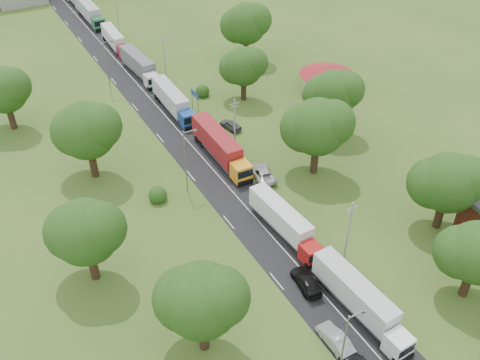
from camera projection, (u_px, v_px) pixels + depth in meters
ground at (276, 240)px, 68.40m from camera, size 260.00×260.00×0.00m
road at (207, 162)px, 82.40m from camera, size 8.00×200.00×0.04m
info_sign at (195, 97)px, 93.13m from camera, size 0.12×3.10×4.10m
pole_1 at (348, 231)px, 62.83m from camera, size 1.60×0.24×9.00m
pole_2 at (235, 124)px, 82.44m from camera, size 1.60×0.24×9.00m
pole_3 at (165, 59)px, 102.05m from camera, size 1.60×0.24×9.00m
pole_4 at (117, 14)px, 121.66m from camera, size 1.60×0.24×9.00m
lamp_0 at (345, 347)px, 48.99m from camera, size 2.03×0.22×10.00m
lamp_1 at (186, 158)px, 73.50m from camera, size 2.03×0.22×10.00m
lamp_2 at (107, 64)px, 98.01m from camera, size 2.03×0.22×10.00m
tree_2 at (477, 252)px, 57.39m from camera, size 8.00×8.00×10.10m
tree_3 at (448, 182)px, 66.36m from camera, size 8.80×8.80×11.07m
tree_4 at (317, 126)px, 75.88m from camera, size 9.60×9.60×12.05m
tree_5 at (333, 93)px, 85.35m from camera, size 8.80×8.80×11.07m
tree_6 at (243, 66)px, 94.89m from camera, size 8.00×8.00×10.10m
tree_7 at (246, 23)px, 108.17m from camera, size 9.60×9.60×12.05m
tree_10 at (201, 299)px, 51.33m from camera, size 8.80×8.80×11.07m
tree_11 at (85, 231)px, 59.11m from camera, size 8.80×8.80×11.07m
tree_12 at (86, 130)px, 75.09m from camera, size 9.60×9.60×12.05m
tree_13 at (3, 89)px, 86.35m from camera, size 8.80×8.80×11.07m
house_cream at (327, 74)px, 98.91m from camera, size 10.08×10.08×5.80m
truck_0 at (360, 299)px, 57.90m from camera, size 3.02×14.40×3.98m
truck_1 at (284, 222)px, 68.30m from camera, size 2.99×13.72×3.79m
truck_2 at (220, 146)px, 81.95m from camera, size 2.91×15.69×4.35m
truck_3 at (173, 101)px, 93.95m from camera, size 2.77×14.60×4.04m
truck_4 at (140, 65)px, 105.60m from camera, size 3.18×14.69×4.06m
truck_5 at (115, 39)px, 116.63m from camera, size 2.69×13.48×3.73m
truck_6 at (90, 12)px, 129.52m from camera, size 2.69×15.59×4.32m
car_lane_mid at (335, 339)px, 55.29m from camera, size 1.73×4.90×1.61m
car_lane_rear at (306, 281)px, 61.80m from camera, size 2.81×5.45×1.51m
car_verge_near at (262, 173)px, 78.78m from camera, size 3.80×6.35×1.65m
car_verge_far at (231, 125)px, 90.02m from camera, size 2.56×4.53×1.45m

